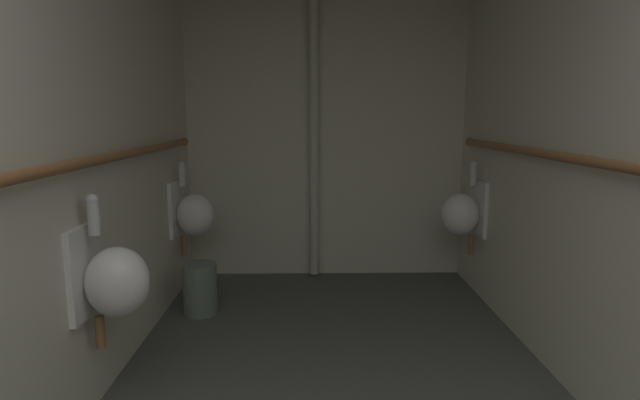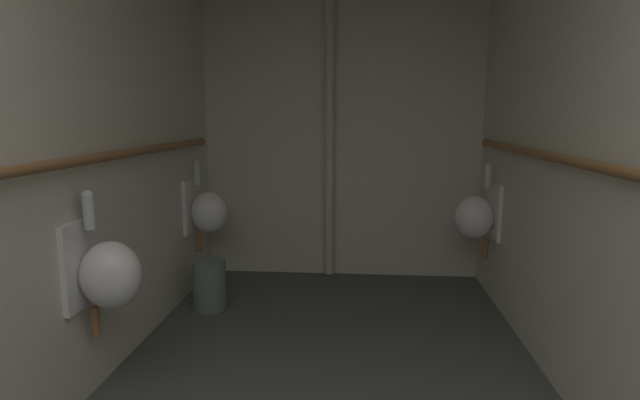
{
  "view_description": "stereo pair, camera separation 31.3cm",
  "coord_description": "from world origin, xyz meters",
  "px_view_note": "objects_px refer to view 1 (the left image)",
  "views": [
    {
      "loc": [
        -0.14,
        -0.22,
        1.44
      ],
      "look_at": [
        -0.08,
        2.87,
        0.92
      ],
      "focal_mm": 28.19,
      "sensor_mm": 36.0,
      "label": 1
    },
    {
      "loc": [
        0.17,
        -0.22,
        1.44
      ],
      "look_at": [
        -0.08,
        2.87,
        0.92
      ],
      "focal_mm": 28.19,
      "sensor_mm": 36.0,
      "label": 2
    }
  ],
  "objects_px": {
    "urinal_left_mid": "(113,280)",
    "urinal_left_far": "(192,213)",
    "standpipe_back_wall": "(314,135)",
    "urinal_right_mid": "(463,213)",
    "waste_bin": "(200,289)"
  },
  "relations": [
    {
      "from": "urinal_left_mid",
      "to": "standpipe_back_wall",
      "type": "bearing_deg",
      "value": 65.15
    },
    {
      "from": "urinal_left_mid",
      "to": "standpipe_back_wall",
      "type": "relative_size",
      "value": 0.3
    },
    {
      "from": "urinal_left_mid",
      "to": "urinal_left_far",
      "type": "distance_m",
      "value": 1.63
    },
    {
      "from": "urinal_left_mid",
      "to": "waste_bin",
      "type": "distance_m",
      "value": 1.34
    },
    {
      "from": "urinal_left_mid",
      "to": "urinal_right_mid",
      "type": "distance_m",
      "value": 2.69
    },
    {
      "from": "urinal_right_mid",
      "to": "urinal_left_mid",
      "type": "bearing_deg",
      "value": -143.29
    },
    {
      "from": "urinal_left_mid",
      "to": "urinal_left_far",
      "type": "relative_size",
      "value": 1.0
    },
    {
      "from": "standpipe_back_wall",
      "to": "waste_bin",
      "type": "distance_m",
      "value": 1.62
    },
    {
      "from": "urinal_left_mid",
      "to": "urinal_right_mid",
      "type": "xyz_separation_m",
      "value": [
        2.15,
        1.61,
        0.0
      ]
    },
    {
      "from": "urinal_right_mid",
      "to": "standpipe_back_wall",
      "type": "distance_m",
      "value": 1.41
    },
    {
      "from": "urinal_left_far",
      "to": "standpipe_back_wall",
      "type": "xyz_separation_m",
      "value": [
        0.97,
        0.46,
        0.6
      ]
    },
    {
      "from": "urinal_right_mid",
      "to": "waste_bin",
      "type": "distance_m",
      "value": 2.12
    },
    {
      "from": "standpipe_back_wall",
      "to": "urinal_left_far",
      "type": "bearing_deg",
      "value": -154.45
    },
    {
      "from": "urinal_left_far",
      "to": "waste_bin",
      "type": "xyz_separation_m",
      "value": [
        0.13,
        -0.39,
        -0.49
      ]
    },
    {
      "from": "standpipe_back_wall",
      "to": "waste_bin",
      "type": "relative_size",
      "value": 6.63
    }
  ]
}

